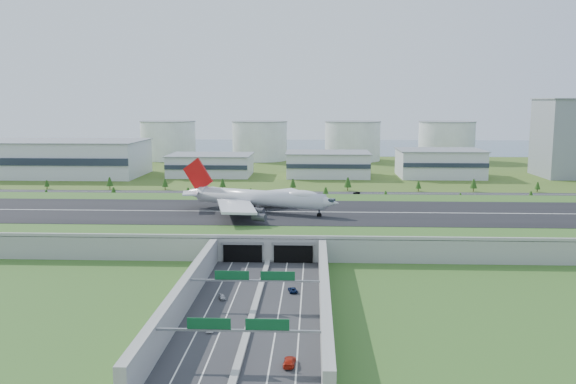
{
  "coord_description": "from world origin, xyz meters",
  "views": [
    {
      "loc": [
        15.39,
        -248.47,
        53.65
      ],
      "look_at": [
        3.01,
        35.0,
        11.31
      ],
      "focal_mm": 38.0,
      "sensor_mm": 36.0,
      "label": 1
    }
  ],
  "objects_px": {
    "office_tower": "(573,138)",
    "car_0": "(222,297)",
    "car_4": "(75,195)",
    "fuel_tank_a": "(168,141)",
    "car_1": "(211,327)",
    "boeing_747": "(259,198)",
    "car_5": "(356,193)",
    "car_2": "(293,290)",
    "car_7": "(188,191)",
    "car_3": "(289,361)"
  },
  "relations": [
    {
      "from": "office_tower",
      "to": "car_0",
      "type": "relative_size",
      "value": 14.13
    },
    {
      "from": "office_tower",
      "to": "car_4",
      "type": "bearing_deg",
      "value": -161.61
    },
    {
      "from": "fuel_tank_a",
      "to": "car_1",
      "type": "bearing_deg",
      "value": -75.24
    },
    {
      "from": "boeing_747",
      "to": "car_5",
      "type": "height_order",
      "value": "boeing_747"
    },
    {
      "from": "boeing_747",
      "to": "car_2",
      "type": "xyz_separation_m",
      "value": [
        17.05,
        -81.15,
        -13.42
      ]
    },
    {
      "from": "office_tower",
      "to": "car_2",
      "type": "height_order",
      "value": "office_tower"
    },
    {
      "from": "car_0",
      "to": "fuel_tank_a",
      "type": "bearing_deg",
      "value": 85.16
    },
    {
      "from": "car_0",
      "to": "car_7",
      "type": "height_order",
      "value": "car_7"
    },
    {
      "from": "car_7",
      "to": "car_4",
      "type": "bearing_deg",
      "value": -97.57
    },
    {
      "from": "car_2",
      "to": "boeing_747",
      "type": "bearing_deg",
      "value": -89.8
    },
    {
      "from": "boeing_747",
      "to": "car_0",
      "type": "bearing_deg",
      "value": -71.1
    },
    {
      "from": "car_5",
      "to": "car_1",
      "type": "bearing_deg",
      "value": -28.56
    },
    {
      "from": "fuel_tank_a",
      "to": "car_5",
      "type": "height_order",
      "value": "fuel_tank_a"
    },
    {
      "from": "car_0",
      "to": "car_5",
      "type": "height_order",
      "value": "car_5"
    },
    {
      "from": "car_3",
      "to": "car_7",
      "type": "xyz_separation_m",
      "value": [
        -70.17,
        235.53,
        -0.12
      ]
    },
    {
      "from": "car_1",
      "to": "car_4",
      "type": "bearing_deg",
      "value": 118.69
    },
    {
      "from": "car_4",
      "to": "car_7",
      "type": "relative_size",
      "value": 0.83
    },
    {
      "from": "fuel_tank_a",
      "to": "car_2",
      "type": "xyz_separation_m",
      "value": [
        129.43,
        -392.05,
        -16.72
      ]
    },
    {
      "from": "car_1",
      "to": "car_4",
      "type": "height_order",
      "value": "car_1"
    },
    {
      "from": "car_3",
      "to": "car_2",
      "type": "bearing_deg",
      "value": -84.51
    },
    {
      "from": "car_1",
      "to": "car_2",
      "type": "bearing_deg",
      "value": 58.34
    },
    {
      "from": "car_1",
      "to": "car_5",
      "type": "xyz_separation_m",
      "value": [
        48.8,
        216.25,
        -0.08
      ]
    },
    {
      "from": "car_3",
      "to": "car_1",
      "type": "bearing_deg",
      "value": -39.37
    },
    {
      "from": "fuel_tank_a",
      "to": "car_3",
      "type": "height_order",
      "value": "fuel_tank_a"
    },
    {
      "from": "car_0",
      "to": "boeing_747",
      "type": "bearing_deg",
      "value": 68.42
    },
    {
      "from": "fuel_tank_a",
      "to": "car_5",
      "type": "bearing_deg",
      "value": -52.14
    },
    {
      "from": "boeing_747",
      "to": "car_5",
      "type": "relative_size",
      "value": 16.19
    },
    {
      "from": "car_2",
      "to": "car_3",
      "type": "relative_size",
      "value": 0.83
    },
    {
      "from": "fuel_tank_a",
      "to": "car_0",
      "type": "distance_m",
      "value": 414.49
    },
    {
      "from": "car_2",
      "to": "car_5",
      "type": "distance_m",
      "value": 188.65
    },
    {
      "from": "car_0",
      "to": "car_1",
      "type": "distance_m",
      "value": 23.0
    },
    {
      "from": "car_0",
      "to": "car_4",
      "type": "bearing_deg",
      "value": 101.76
    },
    {
      "from": "car_0",
      "to": "car_2",
      "type": "relative_size",
      "value": 0.82
    },
    {
      "from": "car_2",
      "to": "office_tower",
      "type": "bearing_deg",
      "value": -136.19
    },
    {
      "from": "car_5",
      "to": "car_7",
      "type": "relative_size",
      "value": 0.86
    },
    {
      "from": "fuel_tank_a",
      "to": "car_3",
      "type": "relative_size",
      "value": 8.73
    },
    {
      "from": "car_0",
      "to": "car_2",
      "type": "bearing_deg",
      "value": 0.2
    },
    {
      "from": "office_tower",
      "to": "car_7",
      "type": "xyz_separation_m",
      "value": [
        -259.64,
        -89.97,
        -26.67
      ]
    },
    {
      "from": "office_tower",
      "to": "car_5",
      "type": "relative_size",
      "value": 13.14
    },
    {
      "from": "fuel_tank_a",
      "to": "car_4",
      "type": "xyz_separation_m",
      "value": [
        -0.8,
        -221.65,
        -16.69
      ]
    },
    {
      "from": "car_4",
      "to": "car_0",
      "type": "bearing_deg",
      "value": -133.75
    },
    {
      "from": "office_tower",
      "to": "car_7",
      "type": "bearing_deg",
      "value": -160.89
    },
    {
      "from": "fuel_tank_a",
      "to": "car_0",
      "type": "relative_size",
      "value": 12.85
    },
    {
      "from": "office_tower",
      "to": "car_2",
      "type": "relative_size",
      "value": 11.55
    },
    {
      "from": "boeing_747",
      "to": "car_3",
      "type": "bearing_deg",
      "value": -61.84
    },
    {
      "from": "office_tower",
      "to": "boeing_747",
      "type": "height_order",
      "value": "office_tower"
    },
    {
      "from": "office_tower",
      "to": "car_1",
      "type": "height_order",
      "value": "office_tower"
    },
    {
      "from": "boeing_747",
      "to": "car_1",
      "type": "bearing_deg",
      "value": -70.4
    },
    {
      "from": "car_5",
      "to": "car_2",
      "type": "bearing_deg",
      "value": -25.18
    },
    {
      "from": "fuel_tank_a",
      "to": "car_3",
      "type": "distance_m",
      "value": 459.73
    }
  ]
}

